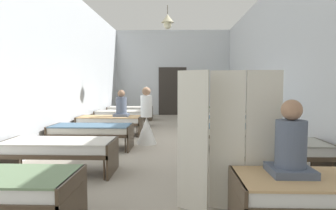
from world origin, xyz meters
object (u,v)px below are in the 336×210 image
object	(u,v)px
bed_left_row_2	(92,131)
bed_left_row_3	(110,121)
bed_right_row_0	(327,190)
bed_right_row_1	(269,149)
bed_right_row_5	(213,110)
bed_right_row_3	(229,121)
bed_left_row_4	(122,114)
patient_seated_secondary	(121,107)
bed_left_row_5	(130,110)
bed_left_row_1	(59,148)
nurse_near_aisle	(147,124)
bed_right_row_4	(220,115)
patient_seated_primary	(291,147)
bed_right_row_2	(244,131)
privacy_screen	(228,141)

from	to	relation	value
bed_left_row_2	bed_left_row_3	world-z (taller)	same
bed_right_row_0	bed_left_row_2	bearing A→B (deg)	133.39
bed_right_row_1	bed_left_row_2	bearing A→B (deg)	152.12
bed_right_row_5	bed_right_row_3	bearing A→B (deg)	-90.00
bed_right_row_0	bed_left_row_4	world-z (taller)	same
bed_right_row_3	patient_seated_secondary	bearing A→B (deg)	179.84
bed_left_row_5	bed_right_row_5	size ratio (longest dim) A/B	1.00
bed_left_row_3	bed_left_row_5	xyz separation A→B (m)	(0.00, 3.80, 0.00)
bed_right_row_0	patient_seated_secondary	xyz separation A→B (m)	(-3.24, 5.71, 0.43)
bed_left_row_2	bed_left_row_5	bearing A→B (deg)	90.00
bed_left_row_1	nurse_near_aisle	size ratio (longest dim) A/B	1.28
bed_right_row_4	patient_seated_primary	world-z (taller)	patient_seated_primary
bed_right_row_2	patient_seated_primary	xyz separation A→B (m)	(-0.35, -3.70, 0.43)
bed_right_row_0	patient_seated_primary	xyz separation A→B (m)	(-0.35, 0.10, 0.43)
bed_right_row_3	bed_left_row_4	distance (m)	4.06
bed_left_row_2	bed_right_row_4	bearing A→B (deg)	46.61
bed_right_row_4	privacy_screen	size ratio (longest dim) A/B	1.12
bed_left_row_3	bed_left_row_4	bearing A→B (deg)	90.00
patient_seated_secondary	privacy_screen	distance (m)	5.71
bed_right_row_2	bed_left_row_3	distance (m)	4.06
bed_right_row_4	privacy_screen	bearing A→B (deg)	-97.60
bed_right_row_4	nurse_near_aisle	size ratio (longest dim) A/B	1.28
bed_left_row_1	patient_seated_secondary	xyz separation A→B (m)	(0.35, 3.81, 0.43)
bed_right_row_1	bed_left_row_4	bearing A→B (deg)	122.22
bed_left_row_1	patient_seated_primary	bearing A→B (deg)	-29.07
bed_left_row_4	bed_right_row_5	size ratio (longest dim) A/B	1.00
bed_right_row_1	privacy_screen	world-z (taller)	privacy_screen
bed_right_row_0	nurse_near_aisle	size ratio (longest dim) A/B	1.28
patient_seated_primary	bed_right_row_4	bearing A→B (deg)	87.33
patient_seated_primary	bed_left_row_1	bearing A→B (deg)	150.93
bed_right_row_0	bed_left_row_5	distance (m)	10.16
bed_right_row_2	patient_seated_secondary	size ratio (longest dim) A/B	2.37
bed_right_row_5	patient_seated_secondary	distance (m)	5.01
bed_right_row_3	nurse_near_aisle	bearing A→B (deg)	-151.52
bed_left_row_1	bed_left_row_5	world-z (taller)	same
bed_left_row_1	bed_right_row_5	world-z (taller)	same
bed_right_row_1	bed_right_row_2	distance (m)	1.90
bed_left_row_1	bed_left_row_2	xyz separation A→B (m)	(0.00, 1.90, 0.00)
bed_right_row_4	bed_left_row_5	bearing A→B (deg)	152.12
bed_right_row_1	patient_seated_primary	size ratio (longest dim) A/B	2.37
bed_right_row_5	bed_left_row_1	bearing A→B (deg)	-115.30
bed_left_row_2	bed_left_row_4	size ratio (longest dim) A/B	1.00
bed_left_row_3	patient_seated_secondary	world-z (taller)	patient_seated_secondary
bed_left_row_4	bed_right_row_0	bearing A→B (deg)	-64.70
bed_left_row_4	patient_seated_primary	xyz separation A→B (m)	(3.24, -7.50, 0.43)
patient_seated_secondary	bed_right_row_4	bearing A→B (deg)	30.25
bed_right_row_0	bed_left_row_5	bearing A→B (deg)	110.71
bed_left_row_3	privacy_screen	world-z (taller)	privacy_screen
bed_left_row_5	bed_right_row_5	distance (m)	3.59
bed_right_row_1	patient_seated_secondary	world-z (taller)	patient_seated_secondary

